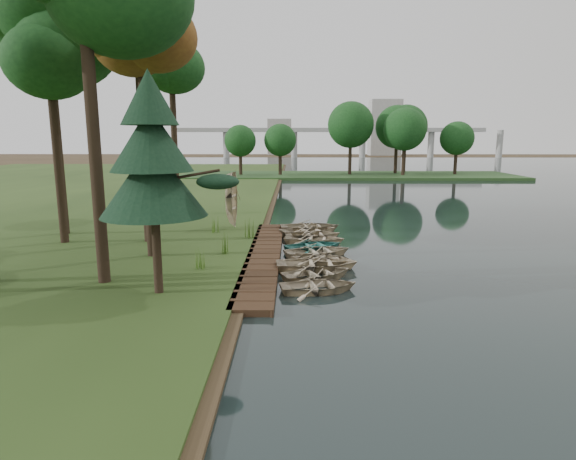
{
  "coord_description": "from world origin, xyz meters",
  "views": [
    {
      "loc": [
        -0.13,
        -23.19,
        5.97
      ],
      "look_at": [
        -0.41,
        0.14,
        1.45
      ],
      "focal_mm": 30.0,
      "sensor_mm": 36.0,
      "label": 1
    }
  ],
  "objects_px": {
    "stored_rowboat": "(234,222)",
    "pine_tree": "(152,159)",
    "rowboat_0": "(319,284)",
    "rowboat_1": "(318,272)",
    "rowboat_2": "(317,262)",
    "boardwalk": "(264,256)"
  },
  "relations": [
    {
      "from": "rowboat_0",
      "to": "rowboat_1",
      "type": "xyz_separation_m",
      "value": [
        0.04,
        1.71,
        0.01
      ]
    },
    {
      "from": "rowboat_2",
      "to": "rowboat_1",
      "type": "bearing_deg",
      "value": 173.97
    },
    {
      "from": "stored_rowboat",
      "to": "rowboat_0",
      "type": "bearing_deg",
      "value": -152.96
    },
    {
      "from": "rowboat_2",
      "to": "pine_tree",
      "type": "xyz_separation_m",
      "value": [
        -6.07,
        -3.9,
        4.78
      ]
    },
    {
      "from": "rowboat_2",
      "to": "rowboat_0",
      "type": "bearing_deg",
      "value": 174.17
    },
    {
      "from": "rowboat_1",
      "to": "rowboat_2",
      "type": "height_order",
      "value": "rowboat_2"
    },
    {
      "from": "rowboat_0",
      "to": "pine_tree",
      "type": "distance_m",
      "value": 7.76
    },
    {
      "from": "rowboat_1",
      "to": "boardwalk",
      "type": "bearing_deg",
      "value": 11.95
    },
    {
      "from": "pine_tree",
      "to": "rowboat_2",
      "type": "bearing_deg",
      "value": 32.73
    },
    {
      "from": "boardwalk",
      "to": "rowboat_0",
      "type": "height_order",
      "value": "rowboat_0"
    },
    {
      "from": "rowboat_1",
      "to": "pine_tree",
      "type": "distance_m",
      "value": 8.16
    },
    {
      "from": "stored_rowboat",
      "to": "pine_tree",
      "type": "distance_m",
      "value": 13.85
    },
    {
      "from": "stored_rowboat",
      "to": "rowboat_1",
      "type": "bearing_deg",
      "value": -149.65
    },
    {
      "from": "boardwalk",
      "to": "rowboat_2",
      "type": "distance_m",
      "value": 3.4
    },
    {
      "from": "stored_rowboat",
      "to": "rowboat_2",
      "type": "bearing_deg",
      "value": -146.42
    },
    {
      "from": "rowboat_0",
      "to": "rowboat_2",
      "type": "bearing_deg",
      "value": -12.37
    },
    {
      "from": "boardwalk",
      "to": "rowboat_1",
      "type": "distance_m",
      "value": 4.35
    },
    {
      "from": "rowboat_2",
      "to": "pine_tree",
      "type": "bearing_deg",
      "value": 118.4
    },
    {
      "from": "boardwalk",
      "to": "stored_rowboat",
      "type": "xyz_separation_m",
      "value": [
        -2.35,
        6.88,
        0.52
      ]
    },
    {
      "from": "rowboat_0",
      "to": "stored_rowboat",
      "type": "distance_m",
      "value": 13.06
    },
    {
      "from": "rowboat_2",
      "to": "pine_tree",
      "type": "relative_size",
      "value": 0.46
    },
    {
      "from": "rowboat_0",
      "to": "boardwalk",
      "type": "bearing_deg",
      "value": 14.12
    }
  ]
}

